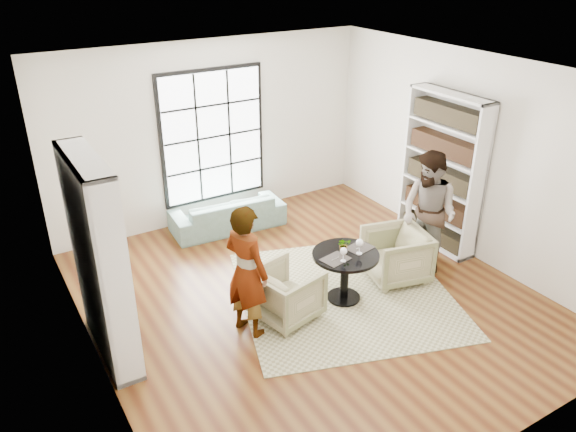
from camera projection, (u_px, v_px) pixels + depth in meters
ground at (310, 298)px, 7.57m from camera, size 6.00×6.00×0.00m
room_shell at (289, 199)px, 7.44m from camera, size 6.00×6.01×6.00m
rug at (345, 293)px, 7.65m from camera, size 3.49×3.49×0.01m
pedestal_table at (345, 266)px, 7.33m from camera, size 0.87×0.87×0.70m
sofa at (228, 213)px, 9.32m from camera, size 1.90×0.85×0.54m
armchair_left at (287, 293)px, 7.04m from camera, size 0.91×0.89×0.69m
armchair_right at (396, 255)px, 7.86m from camera, size 0.98×0.96×0.74m
person_left at (247, 272)px, 6.57m from camera, size 0.59×0.72×1.69m
person_right at (429, 213)px, 7.89m from camera, size 0.78×0.94×1.78m
placemat_left at (336, 259)px, 7.11m from camera, size 0.38×0.32×0.01m
placemat_right at (360, 248)px, 7.37m from camera, size 0.38×0.32×0.01m
cutlery_left at (336, 259)px, 7.10m from camera, size 0.18×0.24×0.01m
cutlery_right at (360, 247)px, 7.37m from camera, size 0.18×0.24×0.01m
wine_glass_left at (344, 252)px, 7.00m from camera, size 0.09×0.09×0.20m
wine_glass_right at (360, 243)px, 7.17m from camera, size 0.10×0.10×0.22m
flower_centerpiece at (344, 245)px, 7.25m from camera, size 0.20×0.19×0.19m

